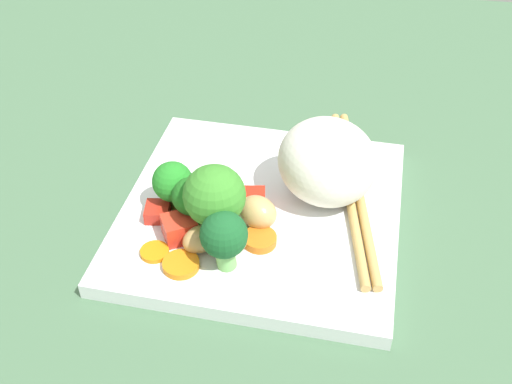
{
  "coord_description": "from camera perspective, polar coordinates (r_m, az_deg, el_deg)",
  "views": [
    {
      "loc": [
        -44.06,
        -6.31,
        40.73
      ],
      "look_at": [
        -0.33,
        0.46,
        3.51
      ],
      "focal_mm": 44.6,
      "sensor_mm": 36.0,
      "label": 1
    }
  ],
  "objects": [
    {
      "name": "ground_plane",
      "position": [
        0.61,
        0.48,
        -3.09
      ],
      "size": [
        110.0,
        110.0,
        2.0
      ],
      "primitive_type": "cube",
      "color": "#45694A"
    },
    {
      "name": "pepper_chunk_0",
      "position": [
        0.56,
        -6.88,
        -3.24
      ],
      "size": [
        3.59,
        3.69,
        2.12
      ],
      "primitive_type": "cube",
      "rotation": [
        0.0,
        0.0,
        2.08
      ],
      "color": "red",
      "rests_on": "square_plate"
    },
    {
      "name": "chicken_piece_1",
      "position": [
        0.55,
        -1.95,
        -4.48
      ],
      "size": [
        2.78,
        2.41,
        1.55
      ],
      "primitive_type": "ellipsoid",
      "rotation": [
        0.0,
        0.0,
        3.05
      ],
      "color": "tan",
      "rests_on": "square_plate"
    },
    {
      "name": "chopstick_pair",
      "position": [
        0.61,
        8.72,
        0.22
      ],
      "size": [
        24.97,
        5.73,
        0.86
      ],
      "rotation": [
        0.0,
        0.0,
        6.44
      ],
      "color": "tan",
      "rests_on": "square_plate"
    },
    {
      "name": "broccoli_floret_2",
      "position": [
        0.53,
        -3.74,
        -0.4
      ],
      "size": [
        5.37,
        5.37,
        7.52
      ],
      "color": "#549B41",
      "rests_on": "square_plate"
    },
    {
      "name": "pepper_chunk_3",
      "position": [
        0.61,
        -3.68,
        0.82
      ],
      "size": [
        2.97,
        2.94,
        1.76
      ],
      "primitive_type": "cube",
      "rotation": [
        0.0,
        0.0,
        5.54
      ],
      "color": "red",
      "rests_on": "square_plate"
    },
    {
      "name": "pepper_chunk_2",
      "position": [
        0.59,
        -8.82,
        -1.77
      ],
      "size": [
        2.59,
        2.44,
        1.28
      ],
      "primitive_type": "cube",
      "rotation": [
        0.0,
        0.0,
        0.13
      ],
      "color": "red",
      "rests_on": "square_plate"
    },
    {
      "name": "carrot_slice_0",
      "position": [
        0.56,
        0.35,
        -4.3
      ],
      "size": [
        4.06,
        4.06,
        0.78
      ],
      "primitive_type": "cylinder",
      "rotation": [
        0.0,
        0.0,
        5.26
      ],
      "color": "orange",
      "rests_on": "square_plate"
    },
    {
      "name": "pepper_chunk_1",
      "position": [
        0.59,
        -0.41,
        -0.82
      ],
      "size": [
        2.08,
        2.62,
        1.74
      ],
      "primitive_type": "cube",
      "rotation": [
        0.0,
        0.0,
        4.85
      ],
      "color": "red",
      "rests_on": "square_plate"
    },
    {
      "name": "rice_mound",
      "position": [
        0.58,
        6.39,
        2.71
      ],
      "size": [
        12.77,
        12.84,
        7.96
      ],
      "primitive_type": "ellipsoid",
      "rotation": [
        0.0,
        0.0,
        4.0
      ],
      "color": "white",
      "rests_on": "square_plate"
    },
    {
      "name": "chicken_piece_2",
      "position": [
        0.57,
        0.24,
        -1.83
      ],
      "size": [
        4.31,
        4.61,
        2.92
      ],
      "primitive_type": "ellipsoid",
      "rotation": [
        0.0,
        0.0,
        4.25
      ],
      "color": "tan",
      "rests_on": "square_plate"
    },
    {
      "name": "carrot_slice_1",
      "position": [
        0.54,
        -6.75,
        -6.47
      ],
      "size": [
        4.35,
        4.35,
        0.61
      ],
      "primitive_type": "cylinder",
      "rotation": [
        0.0,
        0.0,
        2.18
      ],
      "color": "orange",
      "rests_on": "square_plate"
    },
    {
      "name": "chicken_piece_0",
      "position": [
        0.55,
        -5.01,
        -4.22
      ],
      "size": [
        3.86,
        3.95,
        2.4
      ],
      "primitive_type": "ellipsoid",
      "rotation": [
        0.0,
        0.0,
        5.43
      ],
      "color": "tan",
      "rests_on": "square_plate"
    },
    {
      "name": "broccoli_floret_0",
      "position": [
        0.58,
        -3.77,
        0.46
      ],
      "size": [
        3.29,
        3.29,
        4.22
      ],
      "color": "#5E9747",
      "rests_on": "square_plate"
    },
    {
      "name": "broccoli_floret_1",
      "position": [
        0.52,
        -2.89,
        -4.03
      ],
      "size": [
        3.98,
        3.98,
        5.56
      ],
      "color": "#74BB60",
      "rests_on": "square_plate"
    },
    {
      "name": "broccoli_floret_3",
      "position": [
        0.58,
        -7.46,
        0.79
      ],
      "size": [
        3.71,
        3.71,
        5.12
      ],
      "color": "#609F3D",
      "rests_on": "square_plate"
    },
    {
      "name": "square_plate",
      "position": [
        0.6,
        0.49,
        -1.86
      ],
      "size": [
        26.8,
        26.8,
        1.51
      ],
      "primitive_type": "cube",
      "rotation": [
        0.0,
        0.0,
        -0.06
      ],
      "color": "white",
      "rests_on": "ground_plane"
    },
    {
      "name": "carrot_slice_2",
      "position": [
        0.55,
        -9.08,
        -5.33
      ],
      "size": [
        3.43,
        3.43,
        0.43
      ],
      "primitive_type": "cylinder",
      "rotation": [
        0.0,
        0.0,
        5.28
      ],
      "color": "orange",
      "rests_on": "square_plate"
    },
    {
      "name": "broccoli_floret_4",
      "position": [
        0.56,
        -5.79,
        -0.57
      ],
      "size": [
        3.42,
        3.42,
        5.19
      ],
      "color": "#6CA94F",
      "rests_on": "square_plate"
    }
  ]
}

